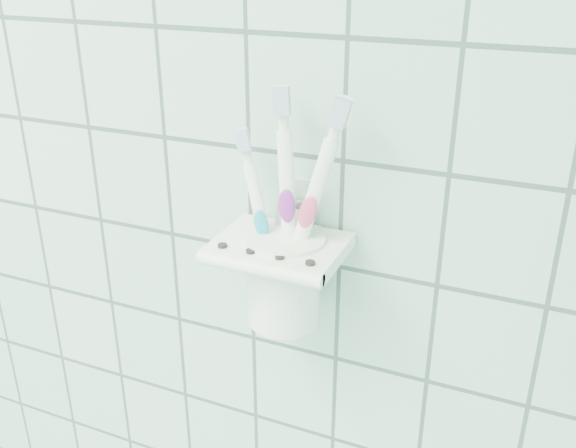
# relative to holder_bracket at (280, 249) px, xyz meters

# --- Properties ---
(holder_bracket) EXTENTS (0.12, 0.10, 0.04)m
(holder_bracket) POSITION_rel_holder_bracket_xyz_m (0.00, 0.00, 0.00)
(holder_bracket) COLOR white
(holder_bracket) RESTS_ON wall_back
(cup) EXTENTS (0.08, 0.08, 0.09)m
(cup) POSITION_rel_holder_bracket_xyz_m (0.00, 0.00, -0.03)
(cup) COLOR white
(cup) RESTS_ON holder_bracket
(toothbrush_pink) EXTENTS (0.06, 0.04, 0.18)m
(toothbrush_pink) POSITION_rel_holder_bracket_xyz_m (0.01, -0.01, 0.02)
(toothbrush_pink) COLOR white
(toothbrush_pink) RESTS_ON cup
(toothbrush_blue) EXTENTS (0.03, 0.04, 0.22)m
(toothbrush_blue) POSITION_rel_holder_bracket_xyz_m (0.01, -0.00, 0.04)
(toothbrush_blue) COLOR white
(toothbrush_blue) RESTS_ON cup
(toothbrush_orange) EXTENTS (0.06, 0.03, 0.22)m
(toothbrush_orange) POSITION_rel_holder_bracket_xyz_m (-0.00, 0.00, 0.04)
(toothbrush_orange) COLOR white
(toothbrush_orange) RESTS_ON cup
(toothpaste_tube) EXTENTS (0.04, 0.03, 0.13)m
(toothpaste_tube) POSITION_rel_holder_bracket_xyz_m (-0.00, 0.02, 0.00)
(toothpaste_tube) COLOR silver
(toothpaste_tube) RESTS_ON cup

